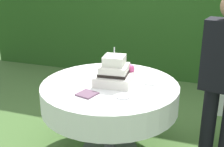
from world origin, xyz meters
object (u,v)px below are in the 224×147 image
at_px(cake_table, 110,96).
at_px(wedding_cake, 115,73).
at_px(serving_plate_far, 150,83).
at_px(standing_person, 224,80).
at_px(napkin_stack, 87,94).
at_px(serving_plate_near, 123,96).

bearing_deg(cake_table, wedding_cake, 37.46).
height_order(serving_plate_far, standing_person, standing_person).
relative_size(wedding_cake, napkin_stack, 2.39).
height_order(cake_table, serving_plate_near, serving_plate_near).
bearing_deg(serving_plate_near, wedding_cake, 121.03).
xyz_separation_m(wedding_cake, serving_plate_far, (0.32, 0.11, -0.10)).
relative_size(napkin_stack, standing_person, 0.09).
relative_size(serving_plate_near, standing_person, 0.08).
xyz_separation_m(wedding_cake, napkin_stack, (-0.14, -0.33, -0.10)).
height_order(serving_plate_near, serving_plate_far, same).
bearing_deg(napkin_stack, serving_plate_near, 10.14).
xyz_separation_m(cake_table, napkin_stack, (-0.10, -0.30, 0.13)).
xyz_separation_m(serving_plate_far, standing_person, (0.63, -0.25, 0.19)).
distance_m(napkin_stack, standing_person, 1.12).
bearing_deg(napkin_stack, wedding_cake, 67.37).
height_order(wedding_cake, serving_plate_far, wedding_cake).
height_order(wedding_cake, serving_plate_near, wedding_cake).
relative_size(cake_table, napkin_stack, 8.60).
distance_m(cake_table, serving_plate_far, 0.40).
relative_size(cake_table, serving_plate_far, 9.79).
relative_size(cake_table, standing_person, 0.81).
distance_m(cake_table, standing_person, 1.04).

